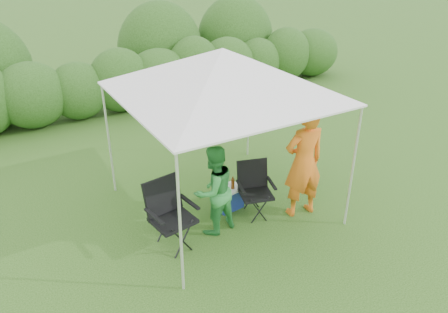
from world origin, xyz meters
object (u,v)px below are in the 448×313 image
canopy (223,72)px  chair_left (169,210)px  chair_right (254,185)px  man (304,162)px  woman (214,190)px  cooler (229,198)px

canopy → chair_left: size_ratio=2.84×
canopy → chair_left: canopy is taller
chair_right → man: (0.69, -0.41, 0.45)m
chair_left → woman: size_ratio=0.72×
chair_right → cooler: 0.57m
chair_left → woman: bearing=-12.1°
man → chair_left: bearing=-2.2°
chair_left → man: (2.29, -0.36, 0.38)m
cooler → woman: bearing=-148.6°
chair_right → chair_left: chair_left is taller
canopy → chair_right: size_ratio=3.26×
cooler → chair_right: bearing=-55.1°
chair_right → chair_left: (-1.61, -0.05, 0.08)m
chair_right → man: man is taller
chair_right → woman: size_ratio=0.63×
canopy → chair_right: canopy is taller
man → cooler: 1.48m
canopy → woman: canopy is taller
man → cooler: (-1.00, 0.75, -0.79)m
canopy → chair_left: bearing=-158.6°
chair_right → cooler: bearing=149.4°
chair_left → woman: (0.76, -0.05, 0.14)m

